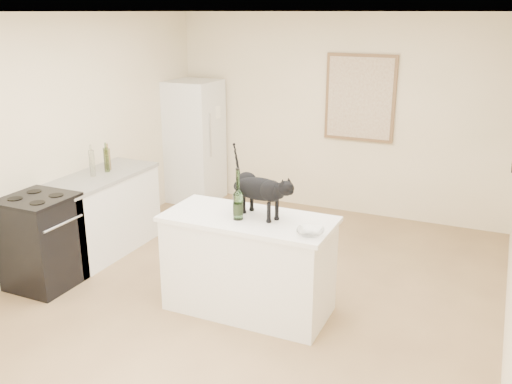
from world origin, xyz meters
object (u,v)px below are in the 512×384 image
object	(u,v)px
stove	(42,243)
fridge	(194,141)
black_cat	(259,192)
glass_bowl	(310,232)
wine_bottle	(238,197)

from	to	relation	value
stove	fridge	xyz separation A→B (m)	(0.00, 2.95, 0.40)
fridge	black_cat	bearing A→B (deg)	-49.52
glass_bowl	fridge	bearing A→B (deg)	134.49
fridge	glass_bowl	world-z (taller)	fridge
stove	wine_bottle	size ratio (longest dim) A/B	2.25
stove	fridge	size ratio (longest dim) A/B	0.53
stove	glass_bowl	xyz separation A→B (m)	(2.68, 0.22, 0.48)
fridge	wine_bottle	size ratio (longest dim) A/B	4.24
fridge	black_cat	world-z (taller)	fridge
stove	glass_bowl	bearing A→B (deg)	4.73
black_cat	glass_bowl	size ratio (longest dim) A/B	2.88
fridge	black_cat	distance (m)	3.29
stove	black_cat	bearing A→B (deg)	12.17
black_cat	wine_bottle	distance (m)	0.20
glass_bowl	stove	bearing A→B (deg)	-175.27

